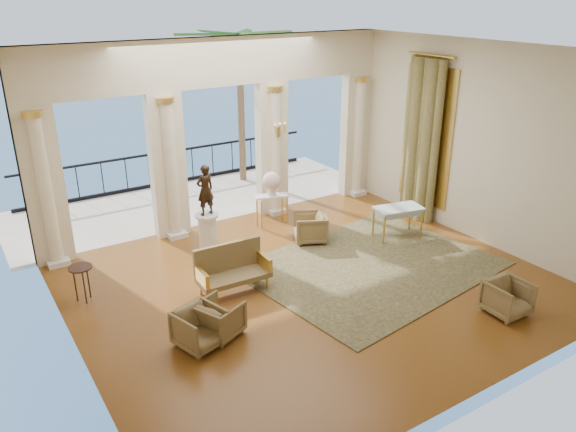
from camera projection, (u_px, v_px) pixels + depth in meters
floor at (312, 284)px, 11.24m from camera, size 9.00×9.00×0.00m
room_walls at (354, 159)px, 9.28m from camera, size 9.00×9.00×9.00m
arcade at (221, 121)px, 13.25m from camera, size 9.00×0.56×4.50m
terrace at (194, 201)px, 15.78m from camera, size 10.00×3.60×0.10m
balustrade at (172, 171)px, 16.86m from camera, size 9.00×0.06×1.03m
palm_tree at (239, 42)px, 15.84m from camera, size 2.00×2.00×4.50m
curtain at (421, 141)px, 13.79m from camera, size 0.33×1.40×4.09m
window_frame at (427, 136)px, 13.85m from camera, size 0.04×1.60×3.40m
wall_sconce at (279, 131)px, 13.84m from camera, size 0.30×0.11×0.33m
rug at (371, 266)px, 11.95m from camera, size 5.41×4.46×0.02m
armchair_a at (200, 326)px, 9.18m from camera, size 0.87×0.84×0.73m
armchair_b at (508, 296)px, 10.09m from camera, size 0.72×0.68×0.71m
armchair_c at (310, 226)px, 13.01m from camera, size 0.93×0.95×0.75m
armchair_d at (219, 317)px, 9.47m from camera, size 0.86×0.88×0.70m
settee at (232, 268)px, 10.87m from camera, size 1.43×0.66×0.93m
game_table at (398, 211)px, 13.10m from camera, size 1.20×0.82×0.76m
pedestal at (208, 236)px, 12.23m from camera, size 0.54×0.54×1.00m
statue at (205, 190)px, 11.83m from camera, size 0.43×0.31×1.10m
console_table at (272, 200)px, 13.83m from camera, size 0.88×0.57×0.78m
urn at (272, 182)px, 13.65m from camera, size 0.45×0.45×0.59m
side_table at (81, 272)px, 10.42m from camera, size 0.44×0.44×0.72m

